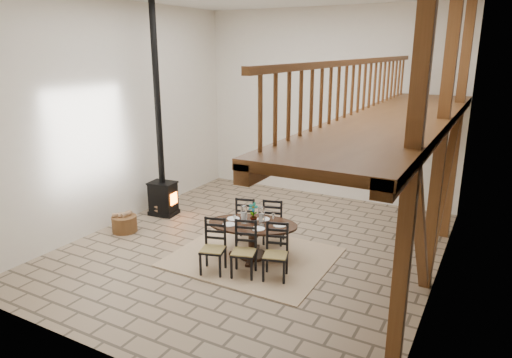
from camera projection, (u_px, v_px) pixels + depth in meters
The scene contains 7 objects.
ground at pixel (254, 246), 9.47m from camera, with size 8.00×8.00×0.00m, color #8C765D.
room_shell at pixel (313, 104), 8.09m from camera, with size 7.02×8.02×5.01m.
rug at pixel (253, 257), 8.96m from camera, with size 3.00×2.50×0.02m, color tan.
dining_table at pixel (252, 241), 8.76m from camera, with size 2.02×2.22×1.12m.
wood_stove at pixel (162, 170), 11.00m from camera, with size 0.69×0.56×5.00m.
log_basket at pixel (124, 223), 10.19m from camera, with size 0.55×0.55×0.46m.
log_stack at pixel (157, 209), 11.26m from camera, with size 0.28×0.29×0.29m.
Camera 1 is at (4.21, -7.63, 3.96)m, focal length 32.00 mm.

